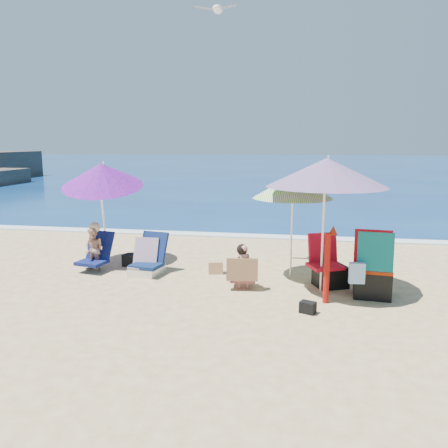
% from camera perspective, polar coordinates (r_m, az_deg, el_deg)
% --- Properties ---
extents(ground, '(120.00, 120.00, 0.00)m').
position_cam_1_polar(ground, '(7.60, 0.96, -9.62)').
color(ground, '#D8BC84').
rests_on(ground, ground).
extents(sea, '(120.00, 80.00, 0.12)m').
position_cam_1_polar(sea, '(52.13, 8.66, 7.35)').
color(sea, navy).
rests_on(sea, ground).
extents(foam, '(120.00, 0.50, 0.04)m').
position_cam_1_polar(foam, '(12.47, 4.57, -1.58)').
color(foam, white).
rests_on(foam, ground).
extents(umbrella_turquoise, '(2.56, 2.56, 2.37)m').
position_cam_1_polar(umbrella_turquoise, '(7.83, 12.90, 6.39)').
color(umbrella_turquoise, white).
rests_on(umbrella_turquoise, ground).
extents(umbrella_striped, '(1.75, 1.75, 2.02)m').
position_cam_1_polar(umbrella_striped, '(8.56, 8.73, 4.70)').
color(umbrella_striped, white).
rests_on(umbrella_striped, ground).
extents(umbrella_blue, '(2.07, 2.12, 2.34)m').
position_cam_1_polar(umbrella_blue, '(9.84, -15.24, 6.04)').
color(umbrella_blue, white).
rests_on(umbrella_blue, ground).
extents(furled_umbrella, '(0.23, 0.17, 1.29)m').
position_cam_1_polar(furled_umbrella, '(7.46, 13.06, -4.57)').
color(furled_umbrella, '#9F110B').
rests_on(furled_umbrella, ground).
extents(chair_navy, '(0.72, 0.84, 0.80)m').
position_cam_1_polar(chair_navy, '(9.14, -9.56, -4.89)').
color(chair_navy, '#0C2047').
rests_on(chair_navy, ground).
extents(chair_rainbow, '(0.52, 0.63, 0.69)m').
position_cam_1_polar(chair_rainbow, '(9.08, -10.16, -5.20)').
color(chair_rainbow, '#C95F47').
rests_on(chair_rainbow, ground).
extents(camp_chair_left, '(0.80, 0.80, 0.96)m').
position_cam_1_polar(camp_chair_left, '(8.42, 13.14, -5.82)').
color(camp_chair_left, '#B60D1C').
rests_on(camp_chair_left, ground).
extents(camp_chair_right, '(0.78, 0.84, 1.16)m').
position_cam_1_polar(camp_chair_right, '(8.03, 18.28, -5.90)').
color(camp_chair_right, '#A52A0B').
rests_on(camp_chair_right, ground).
extents(person_center, '(0.57, 0.49, 0.81)m').
position_cam_1_polar(person_center, '(8.04, 2.41, -5.53)').
color(person_center, tan).
rests_on(person_center, ground).
extents(person_left, '(0.66, 0.80, 0.99)m').
position_cam_1_polar(person_left, '(9.52, -16.11, -3.06)').
color(person_left, tan).
rests_on(person_left, ground).
extents(bag_black_a, '(0.39, 0.33, 0.25)m').
position_cam_1_polar(bag_black_a, '(9.75, -11.62, -4.53)').
color(bag_black_a, black).
rests_on(bag_black_a, ground).
extents(bag_tan, '(0.33, 0.26, 0.25)m').
position_cam_1_polar(bag_tan, '(9.03, -1.06, -5.51)').
color(bag_tan, tan).
rests_on(bag_tan, ground).
extents(bag_black_b, '(0.28, 0.24, 0.18)m').
position_cam_1_polar(bag_black_b, '(7.14, 10.59, -10.36)').
color(bag_black_b, black).
rests_on(bag_black_b, ground).
extents(seagull, '(0.83, 0.40, 0.15)m').
position_cam_1_polar(seagull, '(9.73, -0.85, 25.59)').
color(seagull, white).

